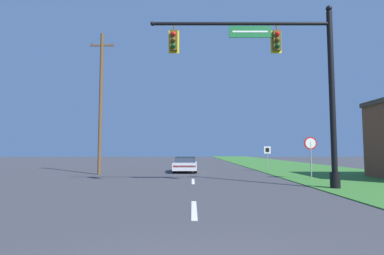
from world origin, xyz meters
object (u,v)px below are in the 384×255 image
Objects in this scene: car_ahead at (185,164)px; stop_sign at (310,148)px; route_sign_post at (267,153)px; signal_mast at (288,76)px; utility_pole_near at (100,101)px.

stop_sign is (7.66, -6.24, 1.26)m from car_ahead.
stop_sign reaches higher than route_sign_post.
signal_mast is at bearing -98.95° from route_sign_post.
utility_pole_near reaches higher than car_ahead.
utility_pole_near is (-6.17, -2.50, 4.78)m from car_ahead.
stop_sign is 1.23× the size of route_sign_post.
stop_sign is 14.75m from utility_pole_near.
stop_sign is 0.24× the size of utility_pole_near.
stop_sign is at bearing 59.05° from signal_mast.
stop_sign is at bearing -83.49° from route_sign_post.
stop_sign is at bearing -15.11° from utility_pole_near.
route_sign_post is at bearing 81.05° from signal_mast.
car_ahead is 0.41× the size of utility_pole_near.
route_sign_post is at bearing 7.33° from car_ahead.
route_sign_post reaches higher than car_ahead.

